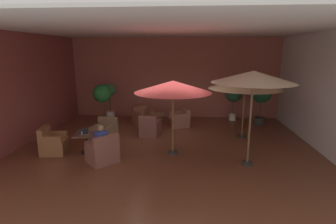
{
  "coord_description": "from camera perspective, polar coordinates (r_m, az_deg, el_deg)",
  "views": [
    {
      "loc": [
        0.71,
        -8.51,
        3.25
      ],
      "look_at": [
        0.0,
        0.45,
        1.16
      ],
      "focal_mm": 28.39,
      "sensor_mm": 36.0,
      "label": 1
    }
  ],
  "objects": [
    {
      "name": "iced_drink_cup",
      "position": [
        8.91,
        -17.97,
        -4.28
      ],
      "size": [
        0.08,
        0.08,
        0.11
      ],
      "primitive_type": "cylinder",
      "color": "white",
      "rests_on": "cafe_table_front_left"
    },
    {
      "name": "patio_umbrella_tall_red",
      "position": [
        7.6,
        17.83,
        7.07
      ],
      "size": [
        2.27,
        2.27,
        2.72
      ],
      "color": "#2D2D2D",
      "rests_on": "ground_plane"
    },
    {
      "name": "armchair_front_left_east",
      "position": [
        9.92,
        -13.47,
        -4.47
      ],
      "size": [
        0.9,
        0.94,
        0.86
      ],
      "color": "#7F6047",
      "rests_on": "ground_plane"
    },
    {
      "name": "potted_tree_mid_right",
      "position": [
        12.37,
        19.36,
        3.3
      ],
      "size": [
        0.88,
        0.88,
        1.87
      ],
      "color": "#35322D",
      "rests_on": "ground_plane"
    },
    {
      "name": "armchair_front_left_north",
      "position": [
        8.14,
        -13.82,
        -8.35
      ],
      "size": [
        1.06,
        1.06,
        0.88
      ],
      "color": "brown",
      "rests_on": "ground_plane"
    },
    {
      "name": "armchair_front_right_south",
      "position": [
        10.35,
        -3.83,
        -3.5
      ],
      "size": [
        0.82,
        0.89,
        0.83
      ],
      "color": "brown",
      "rests_on": "ground_plane"
    },
    {
      "name": "armchair_front_left_south",
      "position": [
        9.36,
        -23.47,
        -6.23
      ],
      "size": [
        0.84,
        0.81,
        0.87
      ],
      "color": "brown",
      "rests_on": "ground_plane"
    },
    {
      "name": "wall_right_plain",
      "position": [
        9.64,
        31.19,
        3.32
      ],
      "size": [
        0.08,
        9.05,
        3.86
      ],
      "primitive_type": "cube",
      "color": "silver",
      "rests_on": "ground_plane"
    },
    {
      "name": "armchair_front_right_east",
      "position": [
        12.04,
        -5.47,
        -1.16
      ],
      "size": [
        1.09,
        1.09,
        0.8
      ],
      "color": "brown",
      "rests_on": "ground_plane"
    },
    {
      "name": "ground_plane",
      "position": [
        9.14,
        -0.23,
        -7.81
      ],
      "size": [
        10.15,
        9.05,
        0.02
      ],
      "primitive_type": "cube",
      "color": "brown"
    },
    {
      "name": "patio_umbrella_near_wall",
      "position": [
        10.22,
        16.23,
        5.85
      ],
      "size": [
        2.69,
        2.69,
        2.25
      ],
      "color": "#2D2D2D",
      "rests_on": "ground_plane"
    },
    {
      "name": "patron_blue_shirt",
      "position": [
        8.03,
        -14.12,
        -5.38
      ],
      "size": [
        0.4,
        0.4,
        0.71
      ],
      "color": "#33419D",
      "rests_on": "ground_plane"
    },
    {
      "name": "patio_umbrella_center_beige",
      "position": [
        8.14,
        1.06,
        5.41
      ],
      "size": [
        2.39,
        2.39,
        2.36
      ],
      "color": "#2D2D2D",
      "rests_on": "ground_plane"
    },
    {
      "name": "potted_tree_left_corner",
      "position": [
        13.06,
        -12.43,
        3.61
      ],
      "size": [
        0.61,
        0.61,
        1.73
      ],
      "color": "silver",
      "rests_on": "ground_plane"
    },
    {
      "name": "wall_back_brick",
      "position": [
        13.08,
        1.41,
        7.29
      ],
      "size": [
        10.15,
        0.08,
        3.86
      ],
      "primitive_type": "cube",
      "color": "#9A5143",
      "rests_on": "ground_plane"
    },
    {
      "name": "potted_tree_right_corner",
      "position": [
        12.87,
        13.9,
        3.42
      ],
      "size": [
        0.77,
        0.77,
        1.64
      ],
      "color": "beige",
      "rests_on": "ground_plane"
    },
    {
      "name": "wall_left_accent",
      "position": [
        10.35,
        -29.31,
        4.09
      ],
      "size": [
        0.08,
        9.05,
        3.86
      ],
      "primitive_type": "cube",
      "color": "brown",
      "rests_on": "ground_plane"
    },
    {
      "name": "cafe_table_front_right",
      "position": [
        11.24,
        -2.32,
        -1.26
      ],
      "size": [
        0.68,
        0.68,
        0.63
      ],
      "color": "black",
      "rests_on": "ground_plane"
    },
    {
      "name": "armchair_front_right_north",
      "position": [
        11.58,
        2.51,
        -1.69
      ],
      "size": [
        1.0,
        0.96,
        0.79
      ],
      "color": "#8C5544",
      "rests_on": "ground_plane"
    },
    {
      "name": "ceiling_slab",
      "position": [
        8.56,
        -0.25,
        17.37
      ],
      "size": [
        10.15,
        9.05,
        0.06
      ],
      "primitive_type": "cube",
      "color": "silver",
      "rests_on": "wall_back_brick"
    },
    {
      "name": "open_laptop",
      "position": [
        8.93,
        -17.61,
        -4.24
      ],
      "size": [
        0.35,
        0.29,
        0.2
      ],
      "color": "#9EA0A5",
      "rests_on": "cafe_table_front_left"
    },
    {
      "name": "cafe_table_front_left",
      "position": [
        9.01,
        -17.05,
        -5.44
      ],
      "size": [
        0.78,
        0.78,
        0.63
      ],
      "color": "black",
      "rests_on": "ground_plane"
    },
    {
      "name": "potted_tree_mid_left",
      "position": [
        11.43,
        -13.95,
        3.08
      ],
      "size": [
        0.76,
        0.76,
        1.89
      ],
      "color": "beige",
      "rests_on": "ground_plane"
    }
  ]
}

